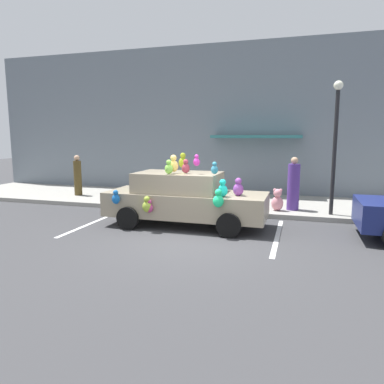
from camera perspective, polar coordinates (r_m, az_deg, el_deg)
name	(u,v)px	position (r m, az deg, el deg)	size (l,w,h in m)	color
ground_plane	(194,241)	(9.02, 0.36, -7.73)	(60.00, 60.00, 0.00)	#38383A
sidewalk	(232,203)	(13.74, 6.28, -1.67)	(24.00, 4.00, 0.15)	gray
storefront_building	(242,121)	(15.64, 7.98, 11.05)	(24.00, 1.25, 6.40)	slate
parking_stripe_front	(277,236)	(9.65, 13.36, -6.84)	(0.12, 3.60, 0.01)	silver
parking_stripe_rear	(94,222)	(11.30, -15.25, -4.61)	(0.12, 3.60, 0.01)	silver
plush_covered_car	(184,198)	(10.33, -1.28, -1.00)	(4.58, 2.00, 2.08)	gray
teddy_bear_on_sidewalk	(277,200)	(12.10, 13.36, -1.30)	(0.38, 0.32, 0.73)	pink
street_lamp_post	(335,135)	(11.83, 21.76, 8.44)	(0.28, 0.28, 4.05)	black
pedestrian_near_shopfront	(78,176)	(15.55, -17.64, 2.36)	(0.31, 0.31, 1.65)	#4E3E1E
pedestrian_walking_past	(293,186)	(12.31, 15.76, 0.96)	(0.39, 0.39, 1.75)	#50328A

